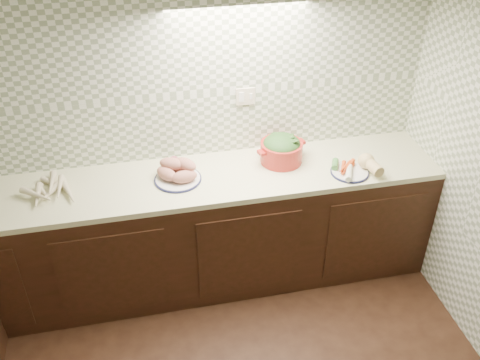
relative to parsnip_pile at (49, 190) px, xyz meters
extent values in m
cube|color=gray|center=(0.78, 0.25, 0.37)|extent=(3.60, 0.05, 2.60)
cube|color=beige|center=(1.33, 0.26, 0.39)|extent=(0.13, 0.01, 0.12)
cube|color=black|center=(0.78, -0.03, -0.50)|extent=(3.60, 0.60, 0.86)
cube|color=beige|center=(0.78, -0.03, -0.05)|extent=(3.60, 0.60, 0.04)
cone|color=beige|center=(-0.01, -0.02, 0.00)|extent=(0.13, 0.20, 0.05)
cone|color=beige|center=(0.07, 0.05, -0.01)|extent=(0.21, 0.16, 0.04)
cone|color=beige|center=(-0.07, 0.05, -0.01)|extent=(0.11, 0.20, 0.04)
cone|color=beige|center=(0.01, 0.03, 0.00)|extent=(0.20, 0.14, 0.05)
cone|color=beige|center=(0.14, -0.09, 0.00)|extent=(0.11, 0.23, 0.05)
cone|color=beige|center=(-0.12, 0.07, -0.01)|extent=(0.21, 0.18, 0.04)
cone|color=beige|center=(-0.02, 0.02, 0.00)|extent=(0.05, 0.24, 0.05)
cone|color=beige|center=(-0.01, -0.06, 0.01)|extent=(0.14, 0.20, 0.04)
cone|color=beige|center=(0.09, 0.02, 0.02)|extent=(0.05, 0.23, 0.04)
cone|color=beige|center=(-0.11, -0.06, 0.01)|extent=(0.05, 0.22, 0.04)
cylinder|color=#15183D|center=(0.81, -0.02, -0.02)|extent=(0.31, 0.31, 0.01)
cylinder|color=silver|center=(0.81, -0.02, -0.02)|extent=(0.29, 0.29, 0.02)
ellipsoid|color=#B86E61|center=(0.74, -0.01, 0.03)|extent=(0.19, 0.15, 0.08)
ellipsoid|color=#B86E61|center=(0.85, -0.07, 0.03)|extent=(0.19, 0.15, 0.08)
ellipsoid|color=#B86E61|center=(0.83, 0.03, 0.03)|extent=(0.19, 0.15, 0.08)
ellipsoid|color=#B86E61|center=(0.78, 0.03, 0.07)|extent=(0.19, 0.15, 0.08)
ellipsoid|color=#B86E61|center=(0.87, 0.00, 0.07)|extent=(0.19, 0.15, 0.08)
cylinder|color=black|center=(0.82, 0.10, 0.00)|extent=(0.14, 0.14, 0.05)
sphere|color=maroon|center=(0.80, 0.10, 0.04)|extent=(0.08, 0.08, 0.08)
sphere|color=white|center=(0.85, 0.11, 0.03)|extent=(0.05, 0.05, 0.05)
cylinder|color=#A9231D|center=(1.54, 0.06, 0.04)|extent=(0.36, 0.36, 0.15)
cube|color=#A9231D|center=(1.38, 0.02, 0.09)|extent=(0.05, 0.07, 0.02)
cube|color=#A9231D|center=(1.69, 0.11, 0.09)|extent=(0.05, 0.07, 0.02)
ellipsoid|color=#356528|center=(1.54, 0.06, 0.10)|extent=(0.26, 0.26, 0.14)
cylinder|color=#15183D|center=(1.95, -0.18, -0.02)|extent=(0.26, 0.26, 0.01)
cylinder|color=silver|center=(1.95, -0.18, -0.02)|extent=(0.24, 0.24, 0.02)
cone|color=#EE4C1C|center=(1.91, -0.17, 0.00)|extent=(0.14, 0.11, 0.03)
cone|color=#EE4C1C|center=(1.92, -0.18, 0.00)|extent=(0.11, 0.14, 0.03)
cone|color=#EE4C1C|center=(1.91, -0.16, 0.00)|extent=(0.14, 0.11, 0.03)
cone|color=#EE4C1C|center=(1.93, -0.16, 0.02)|extent=(0.10, 0.14, 0.03)
cone|color=#EE4C1C|center=(1.91, -0.17, 0.02)|extent=(0.14, 0.11, 0.03)
cylinder|color=white|center=(1.92, -0.22, 0.01)|extent=(0.10, 0.17, 0.04)
cylinder|color=#3B8537|center=(1.87, -0.11, 0.01)|extent=(0.08, 0.11, 0.04)
camera|label=1|loc=(0.61, -2.94, 1.97)|focal=40.00mm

